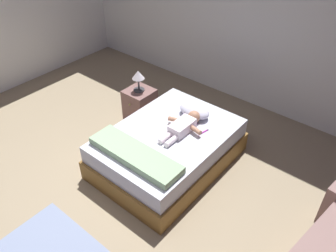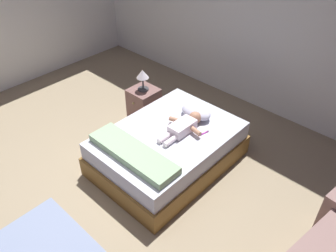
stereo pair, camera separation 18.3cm
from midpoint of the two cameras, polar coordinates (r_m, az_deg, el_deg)
ground_plane at (r=3.89m, az=-14.52°, el=-12.97°), size 8.00×8.00×0.00m
wall_behind_bed at (r=5.02m, az=11.78°, el=19.48°), size 8.00×0.12×2.88m
bed at (r=4.07m, az=-1.29°, el=-3.88°), size 1.23×1.72×0.48m
pillow at (r=4.16m, az=3.24°, el=2.57°), size 0.40×0.26×0.14m
baby at (r=3.93m, az=1.39°, el=0.09°), size 0.47×0.65×0.15m
toothbrush at (r=3.93m, az=4.81°, el=-0.98°), size 0.04×0.16×0.02m
nightstand at (r=4.85m, az=-5.85°, el=3.59°), size 0.37×0.40×0.47m
lamp at (r=4.62m, az=-6.20°, el=8.27°), size 0.17×0.17×0.31m
blanket at (r=3.59m, az=-7.07°, el=-4.84°), size 1.11×0.32×0.08m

